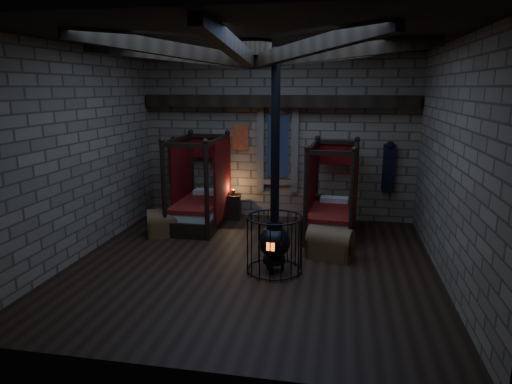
% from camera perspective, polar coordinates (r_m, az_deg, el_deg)
% --- Properties ---
extents(room, '(7.02, 7.02, 4.29)m').
position_cam_1_polar(room, '(8.48, -0.40, 15.36)').
color(room, black).
rests_on(room, ground).
extents(bed_left, '(1.13, 2.12, 2.20)m').
position_cam_1_polar(bed_left, '(11.45, -7.00, -1.52)').
color(bed_left, black).
rests_on(bed_left, ground).
extents(bed_right, '(1.19, 2.09, 2.12)m').
position_cam_1_polar(bed_right, '(10.84, 9.45, -2.55)').
color(bed_right, black).
rests_on(bed_right, ground).
extents(trunk_left, '(1.04, 0.88, 0.65)m').
position_cam_1_polar(trunk_left, '(10.88, -11.06, -3.83)').
color(trunk_left, brown).
rests_on(trunk_left, ground).
extents(trunk_right, '(1.00, 0.78, 0.65)m').
position_cam_1_polar(trunk_right, '(9.43, 9.26, -6.42)').
color(trunk_right, brown).
rests_on(trunk_right, ground).
extents(nightstand_left, '(0.45, 0.43, 0.80)m').
position_cam_1_polar(nightstand_left, '(11.97, -2.86, -1.82)').
color(nightstand_left, black).
rests_on(nightstand_left, ground).
extents(nightstand_right, '(0.47, 0.45, 0.76)m').
position_cam_1_polar(nightstand_right, '(11.76, 7.47, -2.08)').
color(nightstand_right, black).
rests_on(nightstand_right, ground).
extents(stove, '(1.05, 1.05, 4.05)m').
position_cam_1_polar(stove, '(8.52, 2.31, -5.88)').
color(stove, black).
rests_on(stove, ground).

